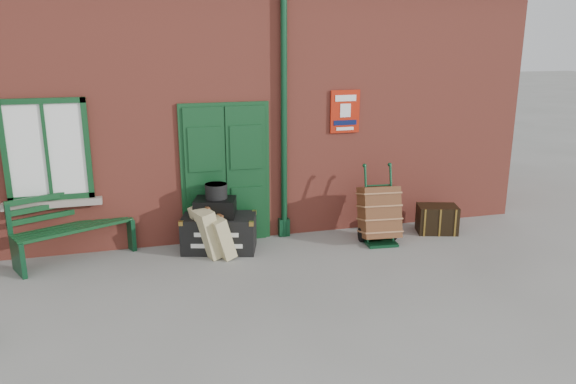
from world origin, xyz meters
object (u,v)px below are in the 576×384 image
object	(u,v)px
dark_trunk	(437,219)
houdini_trunk	(219,233)
bench	(72,225)
porter_trolley	(379,213)

from	to	relation	value
dark_trunk	houdini_trunk	bearing A→B (deg)	-165.84
bench	porter_trolley	world-z (taller)	porter_trolley
bench	porter_trolley	distance (m)	4.75
bench	porter_trolley	xyz separation A→B (m)	(4.72, -0.55, -0.05)
porter_trolley	dark_trunk	size ratio (longest dim) A/B	1.89
bench	houdini_trunk	distance (m)	2.19
houdini_trunk	bench	bearing A→B (deg)	-170.06
bench	houdini_trunk	size ratio (longest dim) A/B	1.56
houdini_trunk	porter_trolley	xyz separation A→B (m)	(2.56, -0.31, 0.20)
houdini_trunk	porter_trolley	world-z (taller)	porter_trolley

